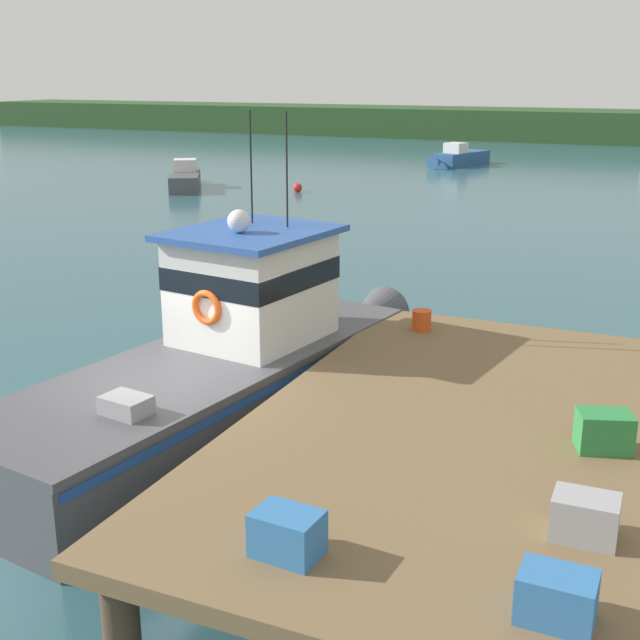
% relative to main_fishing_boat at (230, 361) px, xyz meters
% --- Properties ---
extents(ground_plane, '(200.00, 200.00, 0.00)m').
position_rel_main_fishing_boat_xyz_m(ground_plane, '(-0.28, -1.29, -1.01)').
color(ground_plane, '#2D5660').
extents(dock, '(6.00, 9.00, 1.20)m').
position_rel_main_fishing_boat_xyz_m(dock, '(4.52, -1.29, 0.07)').
color(dock, '#4C3D2D').
rests_on(dock, ground).
extents(main_fishing_boat, '(3.69, 9.96, 4.80)m').
position_rel_main_fishing_boat_xyz_m(main_fishing_boat, '(0.00, 0.00, 0.00)').
color(main_fishing_boat, '#4C4C51').
rests_on(main_fishing_boat, ground).
extents(crate_single_far, '(0.60, 0.45, 0.41)m').
position_rel_main_fishing_boat_xyz_m(crate_single_far, '(5.76, -4.81, 0.40)').
color(crate_single_far, '#3370B2').
rests_on(crate_single_far, dock).
extents(crate_stack_near_edge, '(0.71, 0.61, 0.45)m').
position_rel_main_fishing_boat_xyz_m(crate_stack_near_edge, '(5.75, -1.39, 0.42)').
color(crate_stack_near_edge, '#2D8442').
rests_on(crate_stack_near_edge, dock).
extents(crate_single_by_cleat, '(0.61, 0.45, 0.42)m').
position_rel_main_fishing_boat_xyz_m(crate_single_by_cleat, '(5.80, -3.45, 0.41)').
color(crate_single_by_cleat, '#9E9EA3').
rests_on(crate_single_by_cleat, dock).
extents(crate_stack_mid_dock, '(0.63, 0.48, 0.42)m').
position_rel_main_fishing_boat_xyz_m(crate_stack_mid_dock, '(3.40, -4.84, 0.40)').
color(crate_stack_mid_dock, '#3370B2').
rests_on(crate_stack_mid_dock, dock).
extents(bait_bucket, '(0.32, 0.32, 0.34)m').
position_rel_main_fishing_boat_xyz_m(bait_bucket, '(2.44, 2.23, 0.36)').
color(bait_bucket, '#E04C19').
rests_on(bait_bucket, dock).
extents(moored_boat_near_channel, '(2.54, 5.42, 1.36)m').
position_rel_main_fishing_boat_xyz_m(moored_boat_near_channel, '(-6.64, 38.52, -0.54)').
color(moored_boat_near_channel, '#285184').
rests_on(moored_boat_near_channel, ground).
extents(moored_boat_outer_mooring, '(3.56, 5.05, 1.33)m').
position_rel_main_fishing_boat_xyz_m(moored_boat_outer_mooring, '(-16.01, 23.46, -0.55)').
color(moored_boat_outer_mooring, '#4C4C51').
rests_on(moored_boat_outer_mooring, ground).
extents(mooring_buoy_inshore, '(0.42, 0.42, 0.42)m').
position_rel_main_fishing_boat_xyz_m(mooring_buoy_inshore, '(-10.44, 24.31, -0.80)').
color(mooring_buoy_inshore, red).
rests_on(mooring_buoy_inshore, ground).
extents(far_shoreline, '(120.00, 8.00, 2.40)m').
position_rel_main_fishing_boat_xyz_m(far_shoreline, '(-0.28, 60.71, 0.19)').
color(far_shoreline, '#284723').
rests_on(far_shoreline, ground).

